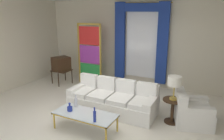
{
  "coord_description": "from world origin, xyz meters",
  "views": [
    {
      "loc": [
        2.65,
        -4.17,
        2.63
      ],
      "look_at": [
        0.07,
        0.9,
        1.05
      ],
      "focal_mm": 34.69,
      "sensor_mm": 36.0,
      "label": 1
    }
  ],
  "objects_px": {
    "vintage_tv": "(61,64)",
    "stained_glass_divider": "(90,56)",
    "peacock_figurine": "(94,83)",
    "table_lamp_brass": "(175,82)",
    "bottle_blue_decanter": "(95,116)",
    "coffee_table": "(85,115)",
    "round_side_table": "(173,109)",
    "bottle_crystal_tall": "(70,108)",
    "armchair_white": "(191,113)",
    "bottle_amber_squat": "(76,102)",
    "couch_white_long": "(113,99)"
  },
  "relations": [
    {
      "from": "bottle_blue_decanter",
      "to": "coffee_table",
      "type": "bearing_deg",
      "value": 150.52
    },
    {
      "from": "couch_white_long",
      "to": "bottle_blue_decanter",
      "type": "xyz_separation_m",
      "value": [
        0.28,
        -1.42,
        0.24
      ]
    },
    {
      "from": "coffee_table",
      "to": "bottle_blue_decanter",
      "type": "height_order",
      "value": "bottle_blue_decanter"
    },
    {
      "from": "table_lamp_brass",
      "to": "round_side_table",
      "type": "bearing_deg",
      "value": 153.43
    },
    {
      "from": "bottle_crystal_tall",
      "to": "peacock_figurine",
      "type": "xyz_separation_m",
      "value": [
        -0.84,
        2.39,
        -0.26
      ]
    },
    {
      "from": "armchair_white",
      "to": "table_lamp_brass",
      "type": "relative_size",
      "value": 1.79
    },
    {
      "from": "coffee_table",
      "to": "round_side_table",
      "type": "bearing_deg",
      "value": 36.74
    },
    {
      "from": "bottle_crystal_tall",
      "to": "vintage_tv",
      "type": "height_order",
      "value": "vintage_tv"
    },
    {
      "from": "bottle_crystal_tall",
      "to": "round_side_table",
      "type": "height_order",
      "value": "bottle_crystal_tall"
    },
    {
      "from": "table_lamp_brass",
      "to": "couch_white_long",
      "type": "bearing_deg",
      "value": -178.35
    },
    {
      "from": "armchair_white",
      "to": "peacock_figurine",
      "type": "distance_m",
      "value": 3.43
    },
    {
      "from": "vintage_tv",
      "to": "peacock_figurine",
      "type": "xyz_separation_m",
      "value": [
        1.37,
        0.01,
        -0.51
      ]
    },
    {
      "from": "couch_white_long",
      "to": "stained_glass_divider",
      "type": "xyz_separation_m",
      "value": [
        -1.74,
        1.57,
        0.75
      ]
    },
    {
      "from": "bottle_crystal_tall",
      "to": "table_lamp_brass",
      "type": "distance_m",
      "value": 2.48
    },
    {
      "from": "bottle_crystal_tall",
      "to": "bottle_amber_squat",
      "type": "height_order",
      "value": "bottle_amber_squat"
    },
    {
      "from": "coffee_table",
      "to": "bottle_blue_decanter",
      "type": "bearing_deg",
      "value": -29.48
    },
    {
      "from": "peacock_figurine",
      "to": "table_lamp_brass",
      "type": "distance_m",
      "value": 3.19
    },
    {
      "from": "armchair_white",
      "to": "round_side_table",
      "type": "xyz_separation_m",
      "value": [
        -0.41,
        -0.12,
        0.07
      ]
    },
    {
      "from": "couch_white_long",
      "to": "armchair_white",
      "type": "distance_m",
      "value": 1.97
    },
    {
      "from": "bottle_blue_decanter",
      "to": "round_side_table",
      "type": "height_order",
      "value": "bottle_blue_decanter"
    },
    {
      "from": "vintage_tv",
      "to": "peacock_figurine",
      "type": "relative_size",
      "value": 2.24
    },
    {
      "from": "bottle_blue_decanter",
      "to": "bottle_crystal_tall",
      "type": "xyz_separation_m",
      "value": [
        -0.77,
        0.17,
        -0.07
      ]
    },
    {
      "from": "bottle_blue_decanter",
      "to": "round_side_table",
      "type": "relative_size",
      "value": 0.55
    },
    {
      "from": "round_side_table",
      "to": "table_lamp_brass",
      "type": "distance_m",
      "value": 0.67
    },
    {
      "from": "coffee_table",
      "to": "armchair_white",
      "type": "relative_size",
      "value": 1.4
    },
    {
      "from": "peacock_figurine",
      "to": "bottle_amber_squat",
      "type": "bearing_deg",
      "value": -68.76
    },
    {
      "from": "vintage_tv",
      "to": "table_lamp_brass",
      "type": "xyz_separation_m",
      "value": [
        4.25,
        -1.09,
        0.3
      ]
    },
    {
      "from": "coffee_table",
      "to": "round_side_table",
      "type": "relative_size",
      "value": 2.4
    },
    {
      "from": "couch_white_long",
      "to": "table_lamp_brass",
      "type": "height_order",
      "value": "table_lamp_brass"
    },
    {
      "from": "bottle_amber_squat",
      "to": "armchair_white",
      "type": "relative_size",
      "value": 0.3
    },
    {
      "from": "vintage_tv",
      "to": "round_side_table",
      "type": "bearing_deg",
      "value": -14.33
    },
    {
      "from": "bottle_blue_decanter",
      "to": "vintage_tv",
      "type": "bearing_deg",
      "value": 139.37
    },
    {
      "from": "peacock_figurine",
      "to": "table_lamp_brass",
      "type": "relative_size",
      "value": 1.05
    },
    {
      "from": "vintage_tv",
      "to": "stained_glass_divider",
      "type": "relative_size",
      "value": 0.61
    },
    {
      "from": "stained_glass_divider",
      "to": "peacock_figurine",
      "type": "xyz_separation_m",
      "value": [
        0.41,
        -0.43,
        -0.84
      ]
    },
    {
      "from": "couch_white_long",
      "to": "bottle_amber_squat",
      "type": "distance_m",
      "value": 1.14
    },
    {
      "from": "armchair_white",
      "to": "peacock_figurine",
      "type": "bearing_deg",
      "value": 163.56
    },
    {
      "from": "couch_white_long",
      "to": "vintage_tv",
      "type": "relative_size",
      "value": 1.75
    },
    {
      "from": "coffee_table",
      "to": "armchair_white",
      "type": "xyz_separation_m",
      "value": [
        2.07,
        1.37,
        -0.09
      ]
    },
    {
      "from": "armchair_white",
      "to": "vintage_tv",
      "type": "bearing_deg",
      "value": 168.31
    },
    {
      "from": "couch_white_long",
      "to": "bottle_crystal_tall",
      "type": "xyz_separation_m",
      "value": [
        -0.49,
        -1.25,
        0.17
      ]
    },
    {
      "from": "coffee_table",
      "to": "round_side_table",
      "type": "height_order",
      "value": "round_side_table"
    },
    {
      "from": "bottle_crystal_tall",
      "to": "stained_glass_divider",
      "type": "relative_size",
      "value": 0.09
    },
    {
      "from": "stained_glass_divider",
      "to": "bottle_crystal_tall",
      "type": "bearing_deg",
      "value": -66.0
    },
    {
      "from": "peacock_figurine",
      "to": "round_side_table",
      "type": "distance_m",
      "value": 3.09
    },
    {
      "from": "stained_glass_divider",
      "to": "bottle_blue_decanter",
      "type": "bearing_deg",
      "value": -55.92
    },
    {
      "from": "coffee_table",
      "to": "armchair_white",
      "type": "bearing_deg",
      "value": 33.42
    },
    {
      "from": "round_side_table",
      "to": "table_lamp_brass",
      "type": "height_order",
      "value": "table_lamp_brass"
    },
    {
      "from": "vintage_tv",
      "to": "table_lamp_brass",
      "type": "bearing_deg",
      "value": -14.33
    },
    {
      "from": "bottle_crystal_tall",
      "to": "armchair_white",
      "type": "bearing_deg",
      "value": 30.07
    }
  ]
}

